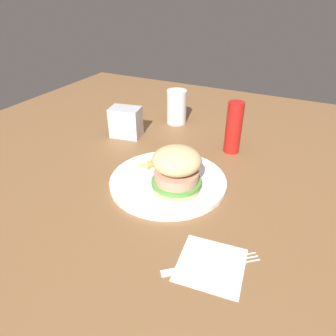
# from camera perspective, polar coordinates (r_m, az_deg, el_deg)

# --- Properties ---
(ground_plane) EXTENTS (1.60, 1.60, 0.00)m
(ground_plane) POSITION_cam_1_polar(r_m,az_deg,el_deg) (0.69, 1.12, -4.56)
(ground_plane) COLOR brown
(plate) EXTENTS (0.28, 0.28, 0.01)m
(plate) POSITION_cam_1_polar(r_m,az_deg,el_deg) (0.72, -0.00, -2.44)
(plate) COLOR white
(plate) RESTS_ON ground_plane
(sandwich) EXTENTS (0.11, 0.11, 0.10)m
(sandwich) POSITION_cam_1_polar(r_m,az_deg,el_deg) (0.65, 1.58, -0.31)
(sandwich) COLOR tan
(sandwich) RESTS_ON plate
(fries_pile) EXTENTS (0.10, 0.12, 0.01)m
(fries_pile) POSITION_cam_1_polar(r_m,az_deg,el_deg) (0.77, -0.87, 0.80)
(fries_pile) COLOR gold
(fries_pile) RESTS_ON plate
(napkin) EXTENTS (0.12, 0.12, 0.00)m
(napkin) POSITION_cam_1_polar(r_m,az_deg,el_deg) (0.54, 8.06, -17.53)
(napkin) COLOR white
(napkin) RESTS_ON ground_plane
(fork) EXTENTS (0.12, 0.14, 0.00)m
(fork) POSITION_cam_1_polar(r_m,az_deg,el_deg) (0.54, 8.25, -17.32)
(fork) COLOR silver
(fork) RESTS_ON napkin
(drink_glass) EXTENTS (0.07, 0.07, 0.11)m
(drink_glass) POSITION_cam_1_polar(r_m,az_deg,el_deg) (1.03, 1.61, 11.02)
(drink_glass) COLOR silver
(drink_glass) RESTS_ON ground_plane
(napkin_dispenser) EXTENTS (0.08, 0.10, 0.09)m
(napkin_dispenser) POSITION_cam_1_polar(r_m,az_deg,el_deg) (0.94, -7.93, 8.53)
(napkin_dispenser) COLOR #B7BABF
(napkin_dispenser) RESTS_ON ground_plane
(ketchup_bottle) EXTENTS (0.04, 0.04, 0.14)m
(ketchup_bottle) POSITION_cam_1_polar(r_m,az_deg,el_deg) (0.85, 12.26, 7.42)
(ketchup_bottle) COLOR #B21914
(ketchup_bottle) RESTS_ON ground_plane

